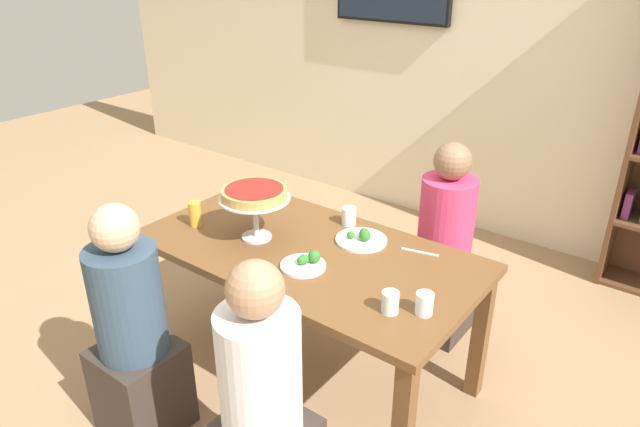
{
  "coord_description": "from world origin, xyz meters",
  "views": [
    {
      "loc": [
        1.5,
        -1.88,
        2.07
      ],
      "look_at": [
        0.0,
        0.1,
        0.89
      ],
      "focal_mm": 32.08,
      "sensor_mm": 36.0,
      "label": 1
    }
  ],
  "objects_px": {
    "diner_far_right": "(443,255)",
    "water_glass_clear_near": "(349,216)",
    "water_glass_clear_far": "(390,302)",
    "cutlery_knife_near": "(264,195)",
    "dining_table": "(308,265)",
    "salad_plate_far_diner": "(362,238)",
    "salad_plate_near_diner": "(305,263)",
    "cutlery_fork_near": "(420,252)",
    "water_glass_clear_spare": "(424,304)",
    "diner_near_right": "(262,418)",
    "diner_near_left": "(134,341)",
    "beer_glass_amber_tall": "(195,214)",
    "deep_dish_pizza_stand": "(255,197)"
  },
  "relations": [
    {
      "from": "dining_table",
      "to": "beer_glass_amber_tall",
      "type": "bearing_deg",
      "value": -166.24
    },
    {
      "from": "diner_near_left",
      "to": "diner_far_right",
      "type": "bearing_deg",
      "value": -26.0
    },
    {
      "from": "dining_table",
      "to": "beer_glass_amber_tall",
      "type": "xyz_separation_m",
      "value": [
        -0.62,
        -0.15,
        0.16
      ]
    },
    {
      "from": "diner_near_left",
      "to": "water_glass_clear_far",
      "type": "xyz_separation_m",
      "value": [
        0.95,
        0.56,
        0.29
      ]
    },
    {
      "from": "deep_dish_pizza_stand",
      "to": "salad_plate_far_diner",
      "type": "relative_size",
      "value": 1.37
    },
    {
      "from": "salad_plate_near_diner",
      "to": "cutlery_fork_near",
      "type": "distance_m",
      "value": 0.56
    },
    {
      "from": "deep_dish_pizza_stand",
      "to": "water_glass_clear_near",
      "type": "distance_m",
      "value": 0.52
    },
    {
      "from": "water_glass_clear_spare",
      "to": "salad_plate_far_diner",
      "type": "bearing_deg",
      "value": 146.05
    },
    {
      "from": "dining_table",
      "to": "salad_plate_far_diner",
      "type": "height_order",
      "value": "salad_plate_far_diner"
    },
    {
      "from": "salad_plate_near_diner",
      "to": "salad_plate_far_diner",
      "type": "distance_m",
      "value": 0.36
    },
    {
      "from": "beer_glass_amber_tall",
      "to": "cutlery_fork_near",
      "type": "xyz_separation_m",
      "value": [
        1.07,
        0.45,
        -0.06
      ]
    },
    {
      "from": "water_glass_clear_near",
      "to": "cutlery_fork_near",
      "type": "distance_m",
      "value": 0.45
    },
    {
      "from": "dining_table",
      "to": "deep_dish_pizza_stand",
      "type": "height_order",
      "value": "deep_dish_pizza_stand"
    },
    {
      "from": "deep_dish_pizza_stand",
      "to": "salad_plate_near_diner",
      "type": "distance_m",
      "value": 0.43
    },
    {
      "from": "diner_near_right",
      "to": "salad_plate_near_diner",
      "type": "xyz_separation_m",
      "value": [
        -0.29,
        0.62,
        0.27
      ]
    },
    {
      "from": "water_glass_clear_spare",
      "to": "diner_near_left",
      "type": "bearing_deg",
      "value": -149.41
    },
    {
      "from": "diner_far_right",
      "to": "salad_plate_near_diner",
      "type": "bearing_deg",
      "value": -17.26
    },
    {
      "from": "diner_near_left",
      "to": "salad_plate_near_diner",
      "type": "distance_m",
      "value": 0.82
    },
    {
      "from": "diner_far_right",
      "to": "deep_dish_pizza_stand",
      "type": "bearing_deg",
      "value": -38.3
    },
    {
      "from": "water_glass_clear_far",
      "to": "water_glass_clear_near",
      "type": "bearing_deg",
      "value": 136.4
    },
    {
      "from": "water_glass_clear_near",
      "to": "water_glass_clear_spare",
      "type": "distance_m",
      "value": 0.84
    },
    {
      "from": "dining_table",
      "to": "cutlery_knife_near",
      "type": "xyz_separation_m",
      "value": [
        -0.6,
        0.35,
        0.09
      ]
    },
    {
      "from": "diner_near_left",
      "to": "deep_dish_pizza_stand",
      "type": "height_order",
      "value": "diner_near_left"
    },
    {
      "from": "water_glass_clear_near",
      "to": "deep_dish_pizza_stand",
      "type": "bearing_deg",
      "value": -124.59
    },
    {
      "from": "dining_table",
      "to": "cutlery_fork_near",
      "type": "bearing_deg",
      "value": 33.21
    },
    {
      "from": "dining_table",
      "to": "salad_plate_far_diner",
      "type": "distance_m",
      "value": 0.3
    },
    {
      "from": "salad_plate_near_diner",
      "to": "water_glass_clear_far",
      "type": "xyz_separation_m",
      "value": [
        0.49,
        -0.07,
        0.03
      ]
    },
    {
      "from": "diner_near_right",
      "to": "salad_plate_far_diner",
      "type": "xyz_separation_m",
      "value": [
        -0.22,
        0.97,
        0.27
      ]
    },
    {
      "from": "salad_plate_near_diner",
      "to": "water_glass_clear_near",
      "type": "relative_size",
      "value": 2.24
    },
    {
      "from": "diner_far_right",
      "to": "water_glass_clear_near",
      "type": "height_order",
      "value": "diner_far_right"
    },
    {
      "from": "diner_near_left",
      "to": "diner_near_right",
      "type": "distance_m",
      "value": 0.75
    },
    {
      "from": "water_glass_clear_far",
      "to": "cutlery_knife_near",
      "type": "height_order",
      "value": "water_glass_clear_far"
    },
    {
      "from": "diner_far_right",
      "to": "water_glass_clear_near",
      "type": "xyz_separation_m",
      "value": [
        -0.36,
        -0.41,
        0.3
      ]
    },
    {
      "from": "diner_near_left",
      "to": "salad_plate_near_diner",
      "type": "height_order",
      "value": "diner_near_left"
    },
    {
      "from": "dining_table",
      "to": "diner_far_right",
      "type": "bearing_deg",
      "value": 63.66
    },
    {
      "from": "deep_dish_pizza_stand",
      "to": "water_glass_clear_far",
      "type": "bearing_deg",
      "value": -9.56
    },
    {
      "from": "deep_dish_pizza_stand",
      "to": "salad_plate_near_diner",
      "type": "height_order",
      "value": "deep_dish_pizza_stand"
    },
    {
      "from": "beer_glass_amber_tall",
      "to": "cutlery_fork_near",
      "type": "height_order",
      "value": "beer_glass_amber_tall"
    },
    {
      "from": "diner_far_right",
      "to": "cutlery_fork_near",
      "type": "xyz_separation_m",
      "value": [
        0.08,
        -0.45,
        0.25
      ]
    },
    {
      "from": "dining_table",
      "to": "water_glass_clear_spare",
      "type": "bearing_deg",
      "value": -11.09
    },
    {
      "from": "water_glass_clear_spare",
      "to": "beer_glass_amber_tall",
      "type": "bearing_deg",
      "value": -179.34
    },
    {
      "from": "diner_far_right",
      "to": "salad_plate_near_diner",
      "type": "relative_size",
      "value": 5.52
    },
    {
      "from": "water_glass_clear_spare",
      "to": "cutlery_knife_near",
      "type": "relative_size",
      "value": 0.52
    },
    {
      "from": "salad_plate_near_diner",
      "to": "water_glass_clear_spare",
      "type": "relative_size",
      "value": 2.25
    },
    {
      "from": "water_glass_clear_near",
      "to": "cutlery_knife_near",
      "type": "distance_m",
      "value": 0.61
    },
    {
      "from": "cutlery_fork_near",
      "to": "diner_near_left",
      "type": "bearing_deg",
      "value": 39.58
    },
    {
      "from": "diner_near_left",
      "to": "beer_glass_amber_tall",
      "type": "relative_size",
      "value": 8.82
    },
    {
      "from": "diner_near_right",
      "to": "salad_plate_far_diner",
      "type": "height_order",
      "value": "diner_near_right"
    },
    {
      "from": "dining_table",
      "to": "diner_near_left",
      "type": "height_order",
      "value": "diner_near_left"
    },
    {
      "from": "diner_near_right",
      "to": "water_glass_clear_far",
      "type": "xyz_separation_m",
      "value": [
        0.2,
        0.55,
        0.29
      ]
    }
  ]
}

